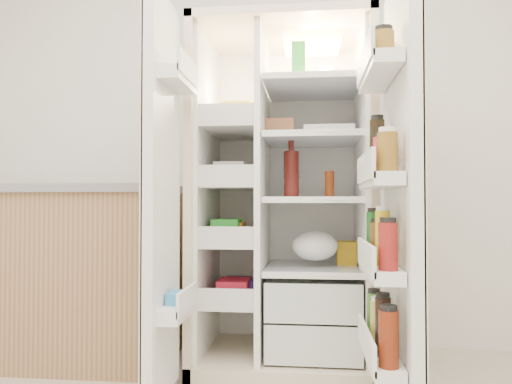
# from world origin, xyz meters

# --- Properties ---
(wall_back) EXTENTS (4.00, 0.02, 2.70)m
(wall_back) POSITION_xyz_m (0.00, 2.00, 1.35)
(wall_back) COLOR white
(wall_back) RESTS_ON floor
(refrigerator) EXTENTS (0.92, 0.70, 1.80)m
(refrigerator) POSITION_xyz_m (0.13, 1.65, 0.74)
(refrigerator) COLOR beige
(refrigerator) RESTS_ON floor
(freezer_door) EXTENTS (0.15, 0.40, 1.72)m
(freezer_door) POSITION_xyz_m (-0.38, 1.05, 0.89)
(freezer_door) COLOR white
(freezer_door) RESTS_ON floor
(fridge_door) EXTENTS (0.17, 0.58, 1.72)m
(fridge_door) POSITION_xyz_m (0.60, 0.96, 0.87)
(fridge_door) COLOR white
(fridge_door) RESTS_ON floor
(kitchen_counter) EXTENTS (1.32, 0.70, 0.96)m
(kitchen_counter) POSITION_xyz_m (-1.14, 1.60, 0.48)
(kitchen_counter) COLOR #A67753
(kitchen_counter) RESTS_ON floor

